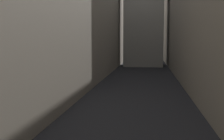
% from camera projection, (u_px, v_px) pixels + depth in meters
% --- Properties ---
extents(ground_plane, '(264.00, 264.00, 0.00)m').
position_uv_depth(ground_plane, '(139.00, 85.00, 38.15)').
color(ground_plane, black).
extents(building_block_left, '(11.94, 108.00, 20.64)m').
position_uv_depth(building_block_left, '(57.00, 8.00, 40.52)').
color(building_block_left, gray).
rests_on(building_block_left, ground).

